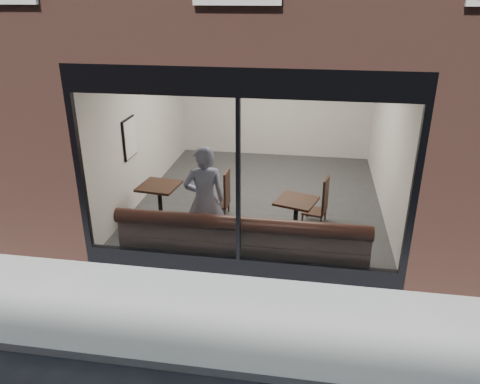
% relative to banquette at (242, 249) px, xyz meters
% --- Properties ---
extents(ground, '(120.00, 120.00, 0.00)m').
position_rel_banquette_xyz_m(ground, '(0.00, -2.45, -0.23)').
color(ground, black).
rests_on(ground, ground).
extents(sidewalk_near, '(40.00, 2.00, 0.01)m').
position_rel_banquette_xyz_m(sidewalk_near, '(0.00, -1.45, -0.22)').
color(sidewalk_near, gray).
rests_on(sidewalk_near, ground).
extents(kerb_near, '(40.00, 0.10, 0.12)m').
position_rel_banquette_xyz_m(kerb_near, '(0.00, -2.50, -0.17)').
color(kerb_near, gray).
rests_on(kerb_near, ground).
extents(host_building_pier_left, '(2.50, 12.00, 3.20)m').
position_rel_banquette_xyz_m(host_building_pier_left, '(-3.75, 5.55, 1.38)').
color(host_building_pier_left, brown).
rests_on(host_building_pier_left, ground).
extents(host_building_pier_right, '(2.50, 12.00, 3.20)m').
position_rel_banquette_xyz_m(host_building_pier_right, '(3.75, 5.55, 1.38)').
color(host_building_pier_right, brown).
rests_on(host_building_pier_right, ground).
extents(host_building_backfill, '(5.00, 6.00, 3.20)m').
position_rel_banquette_xyz_m(host_building_backfill, '(0.00, 8.55, 1.38)').
color(host_building_backfill, brown).
rests_on(host_building_backfill, ground).
extents(cafe_floor, '(6.00, 6.00, 0.00)m').
position_rel_banquette_xyz_m(cafe_floor, '(0.00, 2.55, -0.21)').
color(cafe_floor, '#2D2D30').
rests_on(cafe_floor, ground).
extents(cafe_ceiling, '(6.00, 6.00, 0.00)m').
position_rel_banquette_xyz_m(cafe_ceiling, '(0.00, 2.55, 2.97)').
color(cafe_ceiling, white).
rests_on(cafe_ceiling, host_building_upper).
extents(cafe_wall_back, '(5.00, 0.00, 5.00)m').
position_rel_banquette_xyz_m(cafe_wall_back, '(0.00, 5.54, 1.37)').
color(cafe_wall_back, silver).
rests_on(cafe_wall_back, ground).
extents(cafe_wall_left, '(0.00, 6.00, 6.00)m').
position_rel_banquette_xyz_m(cafe_wall_left, '(-2.49, 2.55, 1.37)').
color(cafe_wall_left, silver).
rests_on(cafe_wall_left, ground).
extents(cafe_wall_right, '(0.00, 6.00, 6.00)m').
position_rel_banquette_xyz_m(cafe_wall_right, '(2.49, 2.55, 1.37)').
color(cafe_wall_right, silver).
rests_on(cafe_wall_right, ground).
extents(storefront_kick, '(5.00, 0.10, 0.30)m').
position_rel_banquette_xyz_m(storefront_kick, '(0.00, -0.40, -0.08)').
color(storefront_kick, black).
rests_on(storefront_kick, ground).
extents(storefront_header, '(5.00, 0.10, 0.40)m').
position_rel_banquette_xyz_m(storefront_header, '(0.00, -0.40, 2.77)').
color(storefront_header, black).
rests_on(storefront_header, host_building_upper).
extents(storefront_mullion, '(0.06, 0.10, 2.50)m').
position_rel_banquette_xyz_m(storefront_mullion, '(0.00, -0.40, 1.32)').
color(storefront_mullion, black).
rests_on(storefront_mullion, storefront_kick).
extents(storefront_glass, '(4.80, 0.00, 4.80)m').
position_rel_banquette_xyz_m(storefront_glass, '(0.00, -0.43, 1.33)').
color(storefront_glass, white).
rests_on(storefront_glass, storefront_kick).
extents(banquette, '(4.00, 0.55, 0.45)m').
position_rel_banquette_xyz_m(banquette, '(0.00, 0.00, 0.00)').
color(banquette, '#351913').
rests_on(banquette, cafe_floor).
extents(person, '(0.79, 0.64, 1.88)m').
position_rel_banquette_xyz_m(person, '(-0.67, 0.26, 0.71)').
color(person, '#8792B4').
rests_on(person, cafe_floor).
extents(cafe_table_left, '(0.77, 0.77, 0.05)m').
position_rel_banquette_xyz_m(cafe_table_left, '(-1.78, 1.20, 0.52)').
color(cafe_table_left, black).
rests_on(cafe_table_left, cafe_floor).
extents(cafe_table_right, '(0.82, 0.82, 0.04)m').
position_rel_banquette_xyz_m(cafe_table_right, '(0.81, 0.92, 0.52)').
color(cafe_table_right, black).
rests_on(cafe_table_right, cafe_floor).
extents(cafe_chair_left, '(0.45, 0.45, 0.04)m').
position_rel_banquette_xyz_m(cafe_chair_left, '(-0.75, 1.63, 0.01)').
color(cafe_chair_left, black).
rests_on(cafe_chair_left, cafe_floor).
extents(cafe_chair_right, '(0.48, 0.48, 0.04)m').
position_rel_banquette_xyz_m(cafe_chair_right, '(1.14, 1.60, 0.01)').
color(cafe_chair_right, black).
rests_on(cafe_chair_right, cafe_floor).
extents(wall_poster, '(0.02, 0.54, 0.72)m').
position_rel_banquette_xyz_m(wall_poster, '(-2.45, 1.65, 1.28)').
color(wall_poster, white).
rests_on(wall_poster, cafe_wall_left).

